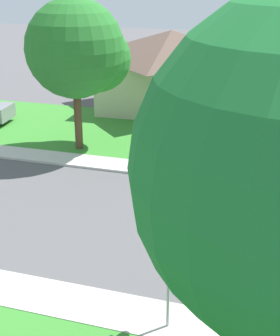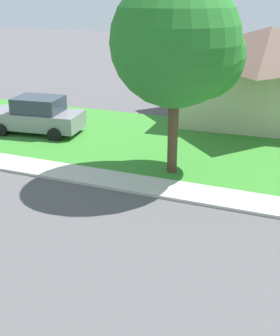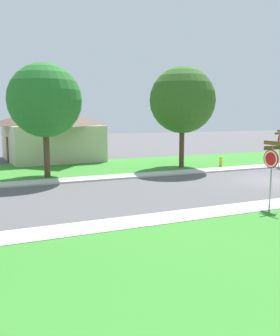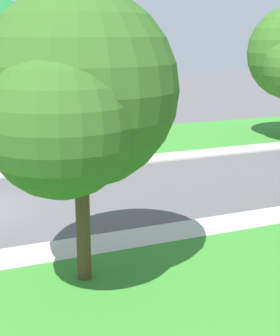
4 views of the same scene
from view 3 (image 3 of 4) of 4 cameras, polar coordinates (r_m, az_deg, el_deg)
ground_plane at (r=22.66m, az=20.15°, el=-1.89°), size 120.00×120.00×0.00m
sidewalk_east at (r=21.35m, az=-13.76°, el=-2.08°), size 1.40×56.00×0.10m
lawn_east at (r=25.93m, az=-15.59°, el=-0.39°), size 8.00×56.00×0.08m
sidewalk_west at (r=12.43m, az=-5.98°, el=-9.21°), size 1.40×56.00×0.10m
lawn_west at (r=8.39m, az=4.44°, el=-18.11°), size 8.00×56.00×0.08m
stop_sign_near_corner at (r=28.98m, az=21.28°, el=3.88°), size 0.90×0.90×2.77m
stop_sign_far_corner at (r=15.57m, az=20.01°, el=0.78°), size 0.92×0.92×2.77m
tree_across_right at (r=22.78m, az=-14.48°, el=9.91°), size 4.72×4.39×6.90m
tree_across_left at (r=26.59m, az=6.76°, el=10.24°), size 5.05×4.70×7.26m
house_right_setback at (r=32.35m, az=-13.92°, el=5.47°), size 9.39×8.25×4.60m
fire_hydrant at (r=27.33m, az=12.65°, el=0.98°), size 0.38×0.22×0.83m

